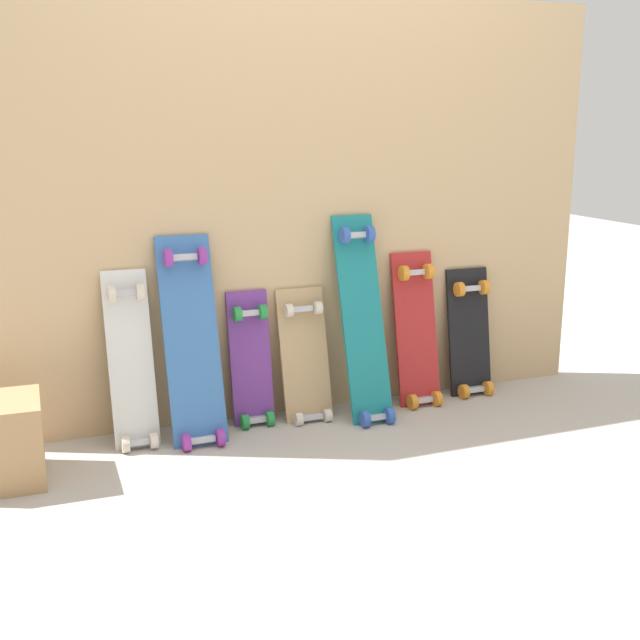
{
  "coord_description": "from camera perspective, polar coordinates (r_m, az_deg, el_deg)",
  "views": [
    {
      "loc": [
        -1.18,
        -3.1,
        1.23
      ],
      "look_at": [
        0.0,
        -0.07,
        0.43
      ],
      "focal_mm": 45.21,
      "sensor_mm": 36.0,
      "label": 1
    }
  ],
  "objects": [
    {
      "name": "skateboard_black",
      "position": [
        3.77,
        10.57,
        -1.32
      ],
      "size": [
        0.21,
        0.17,
        0.64
      ],
      "color": "black",
      "rests_on": "ground"
    },
    {
      "name": "skateboard_teal",
      "position": [
        3.4,
        3.12,
        -0.45
      ],
      "size": [
        0.18,
        0.33,
        0.91
      ],
      "color": "#197A7F",
      "rests_on": "ground"
    },
    {
      "name": "skateboard_purple",
      "position": [
        3.35,
        -4.87,
        -3.27
      ],
      "size": [
        0.17,
        0.17,
        0.62
      ],
      "color": "#6B338C",
      "rests_on": "ground"
    },
    {
      "name": "skateboard_blue",
      "position": [
        3.19,
        -9.01,
        -2.0
      ],
      "size": [
        0.22,
        0.31,
        0.86
      ],
      "color": "#386BAD",
      "rests_on": "ground"
    },
    {
      "name": "plywood_wall_panel",
      "position": [
        3.4,
        -0.86,
        7.81
      ],
      "size": [
        2.65,
        0.04,
        1.74
      ],
      "primitive_type": "cube",
      "color": "tan",
      "rests_on": "ground"
    },
    {
      "name": "skateboard_natural",
      "position": [
        3.4,
        -1.04,
        -3.06
      ],
      "size": [
        0.21,
        0.21,
        0.62
      ],
      "color": "tan",
      "rests_on": "ground"
    },
    {
      "name": "skateboard_red",
      "position": [
        3.6,
        6.87,
        -1.15
      ],
      "size": [
        0.2,
        0.22,
        0.73
      ],
      "color": "#B22626",
      "rests_on": "ground"
    },
    {
      "name": "skateboard_white",
      "position": [
        3.21,
        -13.19,
        -3.29
      ],
      "size": [
        0.17,
        0.24,
        0.74
      ],
      "color": "silver",
      "rests_on": "ground"
    },
    {
      "name": "ground_plane",
      "position": [
        3.54,
        -0.41,
        -6.48
      ],
      "size": [
        12.0,
        12.0,
        0.0
      ],
      "primitive_type": "plane",
      "color": "#B2AAA0"
    }
  ]
}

